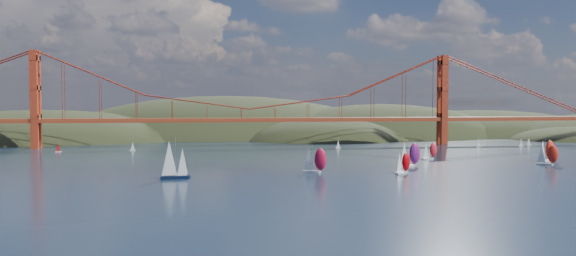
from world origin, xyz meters
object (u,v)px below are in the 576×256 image
Objects in this scene: racer_0 at (314,160)px; racer_1 at (403,163)px; racer_rwb at (409,154)px; sloop_navy at (173,160)px; racer_2 at (547,154)px; racer_3 at (430,150)px; racer_4 at (546,150)px.

racer_0 is 32.22m from racer_1.
racer_rwb reaches higher than racer_1.
sloop_navy is 1.69× the size of racer_1.
racer_2 is 1.10× the size of racer_3.
racer_2 is 0.87× the size of racer_rwb.
sloop_navy is 51.31m from racer_0.
racer_2 is 58.68m from racer_rwb.
racer_3 is at bearing 176.81° from racer_2.
racer_4 is (77.06, 31.37, 0.92)m from racer_1.
racer_1 is 0.78× the size of racer_rwb.
racer_0 reaches higher than racer_2.
racer_rwb is at bearing 11.21° from sloop_navy.
racer_3 is (112.03, 50.26, -2.28)m from sloop_navy.
racer_1 is 0.81× the size of racer_4.
sloop_navy is 1.39× the size of racer_0.
racer_0 is 0.95× the size of racer_rwb.
racer_4 is 0.96× the size of racer_rwb.
racer_3 is (61.61, 40.83, -0.82)m from racer_0.
racer_4 is at bearing -3.12° from racer_rwb.
sloop_navy is at bearing 173.23° from racer_4.
sloop_navy is 1.37× the size of racer_4.
racer_2 is at bearing 4.98° from sloop_navy.
racer_2 reaches higher than racer_3.
racer_1 is 0.99× the size of racer_3.
racer_1 is (31.38, -7.24, -0.85)m from racer_0.
sloop_navy is 162.37m from racer_4.
sloop_navy is 94.92m from racer_rwb.
racer_2 is at bearing -14.48° from racer_rwb.
sloop_navy reaches higher than racer_3.
racer_rwb is at bearing 45.98° from racer_0.
racer_2 reaches higher than racer_1.
racer_2 is at bearing -140.74° from racer_4.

